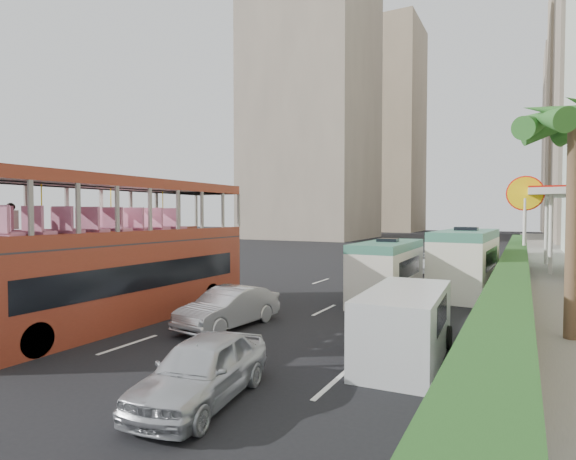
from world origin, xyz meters
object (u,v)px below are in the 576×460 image
Objects in this scene: double_decker_bus at (123,250)px; van_asset at (432,272)px; car_silver_lane_b at (202,401)px; minibus_near at (387,271)px; minibus_far at (466,262)px; panel_van_far at (478,258)px; palm_tree at (572,229)px; panel_van_near at (405,325)px; car_silver_lane_a at (229,327)px.

van_asset is at bearing 69.10° from double_decker_bus.
minibus_near is (0.45, 12.33, 1.30)m from car_silver_lane_b.
minibus_far is (10.12, 11.68, -1.01)m from double_decker_bus.
car_silver_lane_b is 0.57× the size of minibus_far.
van_asset is at bearing -165.37° from panel_van_far.
double_decker_bus is 2.37× the size of van_asset.
double_decker_bus reaches higher than van_asset.
double_decker_bus reaches higher than car_silver_lane_b.
double_decker_bus is at bearing -104.98° from van_asset.
van_asset is at bearing 113.38° from palm_tree.
palm_tree reaches higher than panel_van_near.
minibus_far is 8.72m from palm_tree.
panel_van_near is at bearing -72.01° from minibus_near.
panel_van_far is at bearing 93.63° from minibus_far.
car_silver_lane_b is (3.03, -5.20, 0.00)m from car_silver_lane_a.
car_silver_lane_a is 0.88× the size of panel_van_near.
double_decker_bus is 4.67m from car_silver_lane_a.
panel_van_near is at bearing -76.26° from van_asset.
car_silver_lane_b is 0.79× the size of panel_van_far.
palm_tree is (3.84, -15.97, 2.40)m from panel_van_far.
double_decker_bus is at bearing -158.46° from car_silver_lane_a.
minibus_near is at bearing -84.19° from van_asset.
car_silver_lane_b is 0.84× the size of van_asset.
palm_tree is at bearing 22.48° from car_silver_lane_a.
palm_tree is (10.01, 2.95, 3.38)m from car_silver_lane_a.
car_silver_lane_a is 0.87× the size of van_asset.
double_decker_bus is at bearing 179.60° from panel_van_near.
minibus_near reaches higher than van_asset.
minibus_far reaches higher than car_silver_lane_a.
palm_tree is at bearing -33.00° from minibus_near.
car_silver_lane_a is at bearing -163.58° from palm_tree.
double_decker_bus is 20.57m from van_asset.
minibus_near reaches higher than panel_van_near.
minibus_near is 12.11m from panel_van_far.
panel_van_far is (2.68, 0.90, 0.98)m from van_asset.
van_asset is 0.73× the size of palm_tree.
panel_van_far is at bearing 74.36° from car_silver_lane_b.
double_decker_bus is 14.39m from palm_tree.
panel_van_near is at bearing 2.47° from double_decker_bus.
panel_van_far is (0.12, 19.55, 0.06)m from panel_van_near.
car_silver_lane_a is 18.36m from van_asset.
double_decker_bus is 8.37m from car_silver_lane_b.
palm_tree is at bearing 39.24° from panel_van_near.
panel_van_near reaches higher than van_asset.
car_silver_lane_a is 0.69× the size of minibus_near.
van_asset is (7.28, 19.07, -2.53)m from double_decker_bus.
double_decker_bus is at bearing -128.34° from minibus_far.
double_decker_bus reaches higher than car_silver_lane_a.
palm_tree reaches higher than minibus_far.
car_silver_lane_a is at bearing -118.21° from minibus_far.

